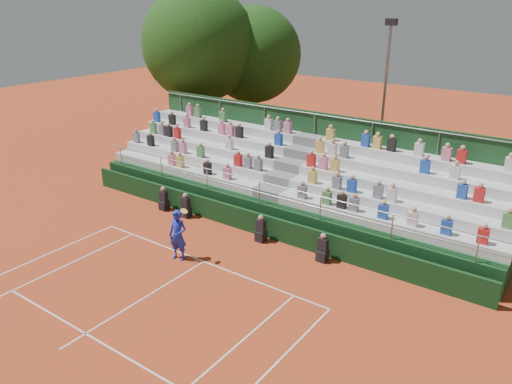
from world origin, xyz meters
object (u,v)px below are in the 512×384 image
Objects in this scene: floodlight_mast at (385,90)px; tree_east at (253,55)px; tennis_player at (178,235)px; tree_west at (199,44)px.

tree_east is at bearing 170.02° from floodlight_mast.
floodlight_mast is at bearing 79.38° from tennis_player.
tree_east is (-7.44, 15.31, 4.99)m from tennis_player.
tree_east is (1.95, 3.13, -0.80)m from tree_west.
floodlight_mast is (11.94, 1.38, -1.84)m from tree_west.
tennis_player is at bearing -52.36° from tree_west.
tennis_player is 0.24× the size of tree_east.
tree_west is 1.14× the size of tree_east.
tree_west reaches higher than tennis_player.
tree_east reaches higher than tennis_player.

